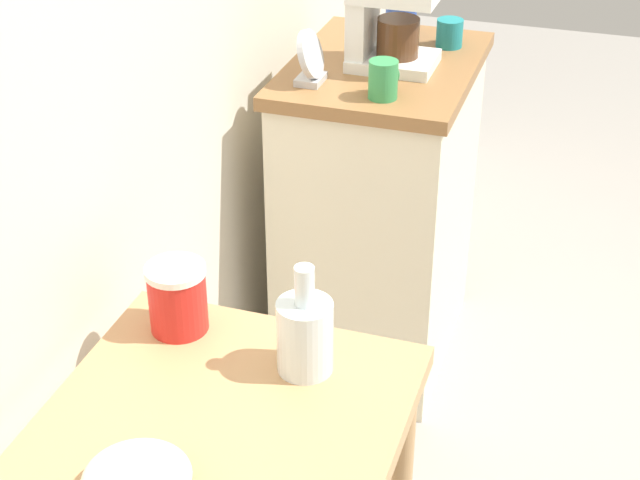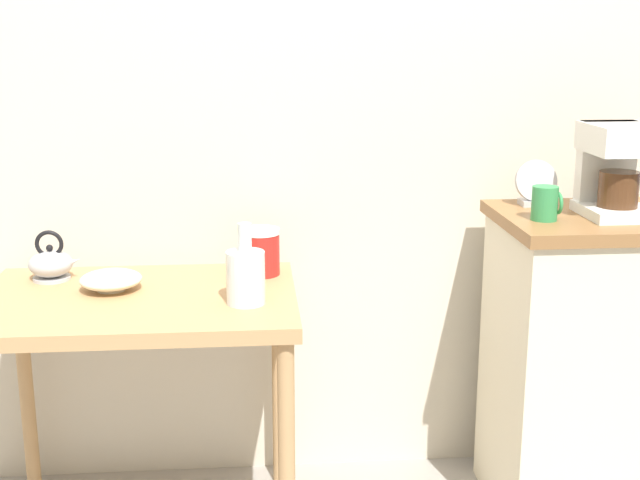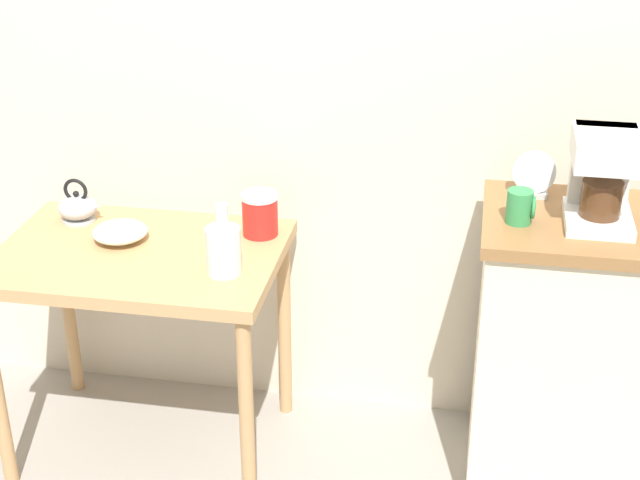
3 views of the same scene
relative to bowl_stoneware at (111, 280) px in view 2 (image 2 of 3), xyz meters
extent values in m
cube|color=beige|center=(0.76, 0.36, 0.64)|extent=(4.40, 0.10, 2.80)
cube|color=tan|center=(0.08, -0.05, -0.05)|extent=(0.86, 0.61, 0.04)
cylinder|color=tan|center=(0.47, -0.32, -0.42)|extent=(0.04, 0.04, 0.69)
cylinder|color=tan|center=(-0.32, 0.21, -0.42)|extent=(0.04, 0.04, 0.69)
cylinder|color=tan|center=(0.47, 0.21, -0.42)|extent=(0.04, 0.04, 0.69)
cube|color=beige|center=(1.43, -0.01, -0.32)|extent=(0.63, 0.45, 0.89)
cube|color=olive|center=(1.43, -0.01, 0.14)|extent=(0.66, 0.48, 0.04)
cylinder|color=beige|center=(0.00, 0.00, -0.03)|extent=(0.08, 0.08, 0.01)
ellipsoid|color=beige|center=(0.00, 0.00, 0.00)|extent=(0.17, 0.17, 0.05)
cylinder|color=#B2B5BA|center=(-0.19, 0.12, -0.03)|extent=(0.11, 0.11, 0.01)
ellipsoid|color=#B2B5BA|center=(-0.19, 0.12, 0.02)|extent=(0.13, 0.13, 0.08)
cone|color=#B2B5BA|center=(-0.13, 0.12, 0.02)|extent=(0.06, 0.03, 0.05)
sphere|color=black|center=(-0.19, 0.12, 0.06)|extent=(0.02, 0.02, 0.02)
torus|color=black|center=(-0.19, 0.12, 0.08)|extent=(0.08, 0.01, 0.08)
cylinder|color=silver|center=(0.37, -0.15, 0.04)|extent=(0.10, 0.10, 0.14)
cylinder|color=silver|center=(0.37, -0.15, 0.15)|extent=(0.04, 0.04, 0.08)
cylinder|color=red|center=(0.42, 0.12, 0.03)|extent=(0.11, 0.11, 0.12)
cylinder|color=white|center=(0.42, 0.12, 0.10)|extent=(0.12, 0.12, 0.01)
cube|color=white|center=(1.41, -0.04, 0.18)|extent=(0.18, 0.22, 0.03)
cube|color=white|center=(1.41, 0.05, 0.29)|extent=(0.16, 0.05, 0.26)
cube|color=white|center=(1.41, -0.04, 0.38)|extent=(0.18, 0.22, 0.08)
cylinder|color=#4C2D19|center=(1.41, -0.05, 0.24)|extent=(0.11, 0.11, 0.10)
cylinder|color=#338C4C|center=(1.20, -0.07, 0.21)|extent=(0.07, 0.07, 0.09)
torus|color=#338C4C|center=(1.24, -0.07, 0.21)|extent=(0.01, 0.06, 0.06)
cube|color=#B2B5BA|center=(1.24, 0.13, 0.17)|extent=(0.09, 0.06, 0.02)
cylinder|color=#B2B5BA|center=(1.24, 0.13, 0.24)|extent=(0.13, 0.05, 0.12)
cylinder|color=black|center=(1.24, 0.13, 0.24)|extent=(0.11, 0.04, 0.10)
camera|label=1|loc=(-0.96, -0.61, 1.09)|focal=54.93mm
camera|label=2|loc=(0.39, -2.28, 0.67)|focal=47.39mm
camera|label=3|loc=(1.08, -2.52, 1.27)|focal=53.60mm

